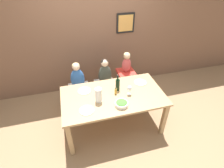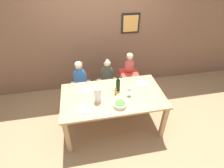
{
  "view_description": "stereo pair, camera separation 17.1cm",
  "coord_description": "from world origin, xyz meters",
  "px_view_note": "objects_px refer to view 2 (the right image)",
  "views": [
    {
      "loc": [
        -0.59,
        -2.13,
        2.6
      ],
      "look_at": [
        0.0,
        0.07,
        0.91
      ],
      "focal_mm": 28.0,
      "sensor_mm": 36.0,
      "label": 1
    },
    {
      "loc": [
        -0.43,
        -2.17,
        2.6
      ],
      "look_at": [
        0.0,
        0.07,
        0.91
      ],
      "focal_mm": 28.0,
      "sensor_mm": 36.0,
      "label": 2
    }
  ],
  "objects_px": {
    "dinner_plate_back_left": "(85,90)",
    "person_child_center": "(107,72)",
    "chair_far_center": "(108,86)",
    "salad_bowl_large": "(120,104)",
    "person_baby_right": "(129,62)",
    "dinner_plate_front_left": "(85,109)",
    "chair_right_highchair": "(128,78)",
    "wine_bottle": "(118,85)",
    "paper_towel_roll": "(98,95)",
    "dinner_plate_back_right": "(142,84)",
    "person_child_left": "(80,75)",
    "wine_glass_near": "(129,89)",
    "chair_far_left": "(82,89)"
  },
  "relations": [
    {
      "from": "wine_bottle",
      "to": "dinner_plate_back_right",
      "type": "bearing_deg",
      "value": 10.89
    },
    {
      "from": "wine_glass_near",
      "to": "dinner_plate_front_left",
      "type": "xyz_separation_m",
      "value": [
        -0.74,
        -0.2,
        -0.12
      ]
    },
    {
      "from": "person_child_left",
      "to": "wine_bottle",
      "type": "bearing_deg",
      "value": -43.13
    },
    {
      "from": "salad_bowl_large",
      "to": "dinner_plate_back_left",
      "type": "bearing_deg",
      "value": 135.13
    },
    {
      "from": "paper_towel_roll",
      "to": "wine_glass_near",
      "type": "distance_m",
      "value": 0.52
    },
    {
      "from": "person_child_center",
      "to": "salad_bowl_large",
      "type": "bearing_deg",
      "value": -88.14
    },
    {
      "from": "person_child_left",
      "to": "salad_bowl_large",
      "type": "relative_size",
      "value": 2.75
    },
    {
      "from": "paper_towel_roll",
      "to": "salad_bowl_large",
      "type": "distance_m",
      "value": 0.38
    },
    {
      "from": "wine_bottle",
      "to": "dinner_plate_front_left",
      "type": "height_order",
      "value": "wine_bottle"
    },
    {
      "from": "dinner_plate_front_left",
      "to": "chair_far_center",
      "type": "bearing_deg",
      "value": 62.1
    },
    {
      "from": "dinner_plate_back_left",
      "to": "person_child_center",
      "type": "bearing_deg",
      "value": 45.33
    },
    {
      "from": "dinner_plate_front_left",
      "to": "chair_right_highchair",
      "type": "bearing_deg",
      "value": 45.12
    },
    {
      "from": "dinner_plate_back_left",
      "to": "dinner_plate_front_left",
      "type": "bearing_deg",
      "value": -93.74
    },
    {
      "from": "person_baby_right",
      "to": "dinner_plate_back_right",
      "type": "relative_size",
      "value": 1.92
    },
    {
      "from": "chair_far_center",
      "to": "wine_bottle",
      "type": "height_order",
      "value": "wine_bottle"
    },
    {
      "from": "person_baby_right",
      "to": "dinner_plate_back_right",
      "type": "distance_m",
      "value": 0.54
    },
    {
      "from": "person_baby_right",
      "to": "dinner_plate_front_left",
      "type": "relative_size",
      "value": 1.92
    },
    {
      "from": "chair_right_highchair",
      "to": "person_baby_right",
      "type": "height_order",
      "value": "person_baby_right"
    },
    {
      "from": "chair_right_highchair",
      "to": "person_child_center",
      "type": "relative_size",
      "value": 1.21
    },
    {
      "from": "wine_bottle",
      "to": "salad_bowl_large",
      "type": "xyz_separation_m",
      "value": [
        -0.05,
        -0.39,
        -0.07
      ]
    },
    {
      "from": "dinner_plate_back_left",
      "to": "dinner_plate_back_right",
      "type": "xyz_separation_m",
      "value": [
        1.01,
        -0.02,
        0.0
      ]
    },
    {
      "from": "paper_towel_roll",
      "to": "salad_bowl_large",
      "type": "xyz_separation_m",
      "value": [
        0.32,
        -0.19,
        -0.08
      ]
    },
    {
      "from": "wine_glass_near",
      "to": "dinner_plate_back_right",
      "type": "bearing_deg",
      "value": 39.65
    },
    {
      "from": "person_baby_right",
      "to": "salad_bowl_large",
      "type": "height_order",
      "value": "person_baby_right"
    },
    {
      "from": "chair_far_center",
      "to": "salad_bowl_large",
      "type": "relative_size",
      "value": 2.22
    },
    {
      "from": "person_baby_right",
      "to": "wine_bottle",
      "type": "relative_size",
      "value": 1.44
    },
    {
      "from": "chair_right_highchair",
      "to": "wine_bottle",
      "type": "height_order",
      "value": "wine_bottle"
    },
    {
      "from": "chair_far_center",
      "to": "dinner_plate_front_left",
      "type": "relative_size",
      "value": 2.08
    },
    {
      "from": "person_baby_right",
      "to": "paper_towel_roll",
      "type": "distance_m",
      "value": 1.08
    },
    {
      "from": "wine_bottle",
      "to": "paper_towel_roll",
      "type": "bearing_deg",
      "value": -151.12
    },
    {
      "from": "salad_bowl_large",
      "to": "dinner_plate_back_right",
      "type": "height_order",
      "value": "salad_bowl_large"
    },
    {
      "from": "person_child_center",
      "to": "wine_bottle",
      "type": "height_order",
      "value": "wine_bottle"
    },
    {
      "from": "chair_right_highchair",
      "to": "dinner_plate_front_left",
      "type": "height_order",
      "value": "dinner_plate_front_left"
    },
    {
      "from": "person_child_left",
      "to": "dinner_plate_back_left",
      "type": "xyz_separation_m",
      "value": [
        0.07,
        -0.48,
        0.01
      ]
    },
    {
      "from": "chair_right_highchair",
      "to": "person_baby_right",
      "type": "xyz_separation_m",
      "value": [
        -0.0,
        0.0,
        0.37
      ]
    },
    {
      "from": "person_child_left",
      "to": "paper_towel_roll",
      "type": "relative_size",
      "value": 2.3
    },
    {
      "from": "person_baby_right",
      "to": "wine_bottle",
      "type": "height_order",
      "value": "person_baby_right"
    },
    {
      "from": "paper_towel_roll",
      "to": "salad_bowl_large",
      "type": "relative_size",
      "value": 1.19
    },
    {
      "from": "chair_far_left",
      "to": "dinner_plate_back_right",
      "type": "height_order",
      "value": "dinner_plate_back_right"
    },
    {
      "from": "person_child_left",
      "to": "wine_glass_near",
      "type": "distance_m",
      "value": 1.09
    },
    {
      "from": "chair_far_center",
      "to": "chair_right_highchair",
      "type": "bearing_deg",
      "value": 0.0
    },
    {
      "from": "wine_glass_near",
      "to": "dinner_plate_back_left",
      "type": "relative_size",
      "value": 0.77
    },
    {
      "from": "paper_towel_roll",
      "to": "wine_glass_near",
      "type": "relative_size",
      "value": 1.45
    },
    {
      "from": "chair_right_highchair",
      "to": "dinner_plate_back_left",
      "type": "height_order",
      "value": "dinner_plate_back_left"
    },
    {
      "from": "person_child_left",
      "to": "chair_right_highchair",
      "type": "bearing_deg",
      "value": -0.04
    },
    {
      "from": "chair_far_left",
      "to": "salad_bowl_large",
      "type": "relative_size",
      "value": 2.22
    },
    {
      "from": "chair_right_highchair",
      "to": "dinner_plate_back_left",
      "type": "bearing_deg",
      "value": -152.48
    },
    {
      "from": "wine_bottle",
      "to": "wine_glass_near",
      "type": "bearing_deg",
      "value": -47.33
    },
    {
      "from": "person_baby_right",
      "to": "dinner_plate_back_left",
      "type": "bearing_deg",
      "value": -152.43
    },
    {
      "from": "wine_bottle",
      "to": "dinner_plate_back_left",
      "type": "xyz_separation_m",
      "value": [
        -0.56,
        0.11,
        -0.11
      ]
    }
  ]
}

